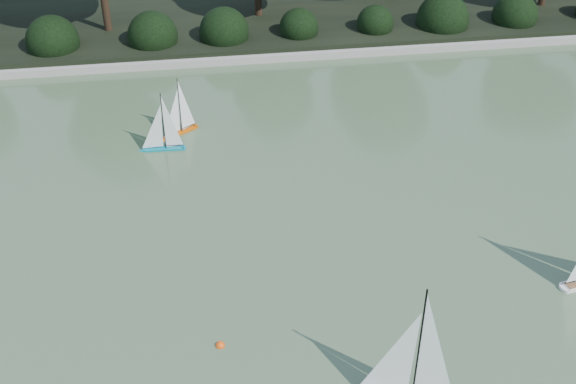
{
  "coord_description": "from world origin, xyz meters",
  "views": [
    {
      "loc": [
        -1.07,
        -7.57,
        7.3
      ],
      "look_at": [
        0.4,
        2.11,
        0.7
      ],
      "focal_mm": 45.0,
      "sensor_mm": 36.0,
      "label": 1
    }
  ],
  "objects_px": {
    "sailboat_white_a": "(401,381)",
    "race_buoy": "(220,346)",
    "sailboat_teal": "(160,141)",
    "sailboat_orange": "(177,125)"
  },
  "relations": [
    {
      "from": "sailboat_orange",
      "to": "sailboat_teal",
      "type": "relative_size",
      "value": 0.98
    },
    {
      "from": "sailboat_white_a",
      "to": "race_buoy",
      "type": "distance_m",
      "value": 2.53
    },
    {
      "from": "sailboat_white_a",
      "to": "race_buoy",
      "type": "height_order",
      "value": "sailboat_white_a"
    },
    {
      "from": "sailboat_white_a",
      "to": "race_buoy",
      "type": "relative_size",
      "value": 14.7
    },
    {
      "from": "sailboat_white_a",
      "to": "sailboat_teal",
      "type": "xyz_separation_m",
      "value": [
        -2.97,
        6.7,
        -0.1
      ]
    },
    {
      "from": "sailboat_teal",
      "to": "race_buoy",
      "type": "xyz_separation_m",
      "value": [
        0.78,
        -5.47,
        -0.21
      ]
    },
    {
      "from": "sailboat_orange",
      "to": "race_buoy",
      "type": "xyz_separation_m",
      "value": [
        0.43,
        -6.05,
        -0.2
      ]
    },
    {
      "from": "race_buoy",
      "to": "sailboat_teal",
      "type": "bearing_deg",
      "value": 98.16
    },
    {
      "from": "sailboat_orange",
      "to": "race_buoy",
      "type": "relative_size",
      "value": 9.85
    },
    {
      "from": "sailboat_white_a",
      "to": "sailboat_orange",
      "type": "height_order",
      "value": "sailboat_white_a"
    }
  ]
}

